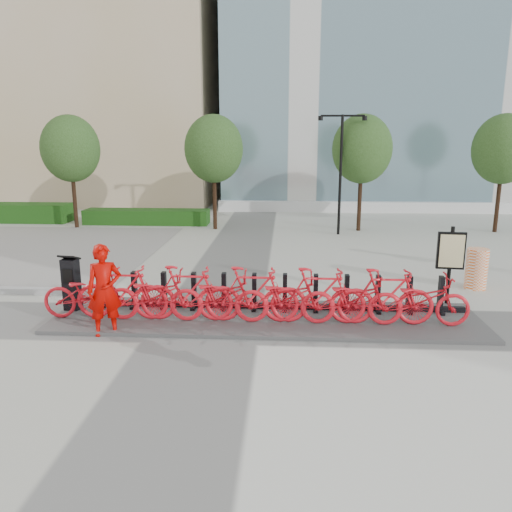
# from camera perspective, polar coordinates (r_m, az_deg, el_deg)

# --- Properties ---
(ground) EXTENTS (120.00, 120.00, 0.00)m
(ground) POSITION_cam_1_polar(r_m,az_deg,el_deg) (11.27, -5.59, -7.62)
(ground) COLOR beige
(glass_building) EXTENTS (32.00, 16.00, 24.00)m
(glass_building) POSITION_cam_1_polar(r_m,az_deg,el_deg) (39.25, 23.72, 23.89)
(glass_building) COLOR #436074
(glass_building) RESTS_ON ground
(hedge_b) EXTENTS (6.00, 1.20, 0.70)m
(hedge_b) POSITION_cam_1_polar(r_m,az_deg,el_deg) (24.81, -12.36, 4.41)
(hedge_b) COLOR #15410F
(hedge_b) RESTS_ON ground
(tree_0) EXTENTS (2.60, 2.60, 5.10)m
(tree_0) POSITION_cam_1_polar(r_m,az_deg,el_deg) (24.42, -20.44, 11.41)
(tree_0) COLOR black
(tree_0) RESTS_ON ground
(tree_1) EXTENTS (2.60, 2.60, 5.10)m
(tree_1) POSITION_cam_1_polar(r_m,az_deg,el_deg) (22.64, -4.85, 12.09)
(tree_1) COLOR black
(tree_1) RESTS_ON ground
(tree_2) EXTENTS (2.60, 2.60, 5.10)m
(tree_2) POSITION_cam_1_polar(r_m,az_deg,el_deg) (22.65, 12.02, 11.86)
(tree_2) COLOR black
(tree_2) RESTS_ON ground
(tree_3) EXTENTS (2.60, 2.60, 5.10)m
(tree_3) POSITION_cam_1_polar(r_m,az_deg,el_deg) (24.26, 26.44, 10.87)
(tree_3) COLOR black
(tree_3) RESTS_ON ground
(streetlamp) EXTENTS (2.00, 0.20, 5.00)m
(streetlamp) POSITION_cam_1_polar(r_m,az_deg,el_deg) (21.54, 9.68, 10.69)
(streetlamp) COLOR black
(streetlamp) RESTS_ON ground
(dock_pad) EXTENTS (9.60, 2.40, 0.08)m
(dock_pad) POSITION_cam_1_polar(r_m,az_deg,el_deg) (11.41, 1.15, -7.08)
(dock_pad) COLOR #484848
(dock_pad) RESTS_ON ground
(dock_rail_posts) EXTENTS (8.02, 0.50, 0.85)m
(dock_rail_posts) POSITION_cam_1_polar(r_m,az_deg,el_deg) (11.71, 1.55, -4.14)
(dock_rail_posts) COLOR black
(dock_rail_posts) RESTS_ON dock_pad
(bike_0) EXTENTS (2.13, 0.74, 1.12)m
(bike_0) POSITION_cam_1_polar(r_m,az_deg,el_deg) (11.70, -18.41, -4.16)
(bike_0) COLOR red
(bike_0) RESTS_ON dock_pad
(bike_1) EXTENTS (2.07, 0.58, 1.24)m
(bike_1) POSITION_cam_1_polar(r_m,az_deg,el_deg) (11.44, -15.07, -4.00)
(bike_1) COLOR red
(bike_1) RESTS_ON dock_pad
(bike_2) EXTENTS (2.13, 0.74, 1.12)m
(bike_2) POSITION_cam_1_polar(r_m,az_deg,el_deg) (11.25, -11.56, -4.42)
(bike_2) COLOR red
(bike_2) RESTS_ON dock_pad
(bike_3) EXTENTS (2.07, 0.58, 1.24)m
(bike_3) POSITION_cam_1_polar(r_m,az_deg,el_deg) (11.07, -7.96, -4.24)
(bike_3) COLOR red
(bike_3) RESTS_ON dock_pad
(bike_4) EXTENTS (2.13, 0.74, 1.12)m
(bike_4) POSITION_cam_1_polar(r_m,az_deg,el_deg) (10.97, -4.25, -4.64)
(bike_4) COLOR red
(bike_4) RESTS_ON dock_pad
(bike_5) EXTENTS (2.07, 0.58, 1.24)m
(bike_5) POSITION_cam_1_polar(r_m,az_deg,el_deg) (10.88, -0.49, -4.41)
(bike_5) COLOR red
(bike_5) RESTS_ON dock_pad
(bike_6) EXTENTS (2.13, 0.74, 1.12)m
(bike_6) POSITION_cam_1_polar(r_m,az_deg,el_deg) (10.88, 3.31, -4.78)
(bike_6) COLOR red
(bike_6) RESTS_ON dock_pad
(bike_7) EXTENTS (2.07, 0.58, 1.24)m
(bike_7) POSITION_cam_1_polar(r_m,az_deg,el_deg) (10.88, 7.12, -4.51)
(bike_7) COLOR red
(bike_7) RESTS_ON dock_pad
(bike_8) EXTENTS (2.13, 0.74, 1.12)m
(bike_8) POSITION_cam_1_polar(r_m,az_deg,el_deg) (10.98, 10.88, -4.84)
(bike_8) COLOR red
(bike_8) RESTS_ON dock_pad
(bike_9) EXTENTS (2.07, 0.58, 1.24)m
(bike_9) POSITION_cam_1_polar(r_m,az_deg,el_deg) (11.07, 14.60, -4.54)
(bike_9) COLOR red
(bike_9) RESTS_ON dock_pad
(bike_10) EXTENTS (2.13, 0.74, 1.12)m
(bike_10) POSITION_cam_1_polar(r_m,az_deg,el_deg) (11.26, 18.19, -4.82)
(bike_10) COLOR red
(bike_10) RESTS_ON dock_pad
(kiosk) EXTENTS (0.45, 0.39, 1.33)m
(kiosk) POSITION_cam_1_polar(r_m,az_deg,el_deg) (12.44, -20.36, -2.91)
(kiosk) COLOR black
(kiosk) RESTS_ON dock_pad
(worker_red) EXTENTS (0.82, 0.68, 1.92)m
(worker_red) POSITION_cam_1_polar(r_m,az_deg,el_deg) (10.75, -16.93, -3.77)
(worker_red) COLOR #B60500
(worker_red) RESTS_ON ground
(construction_barrel) EXTENTS (0.61, 0.61, 1.11)m
(construction_barrel) POSITION_cam_1_polar(r_m,az_deg,el_deg) (14.86, 23.89, -1.34)
(construction_barrel) COLOR #FF5800
(construction_barrel) RESTS_ON ground
(map_sign) EXTENTS (0.65, 0.16, 1.98)m
(map_sign) POSITION_cam_1_polar(r_m,az_deg,el_deg) (12.82, 21.37, 0.20)
(map_sign) COLOR black
(map_sign) RESTS_ON ground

